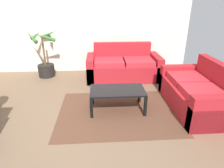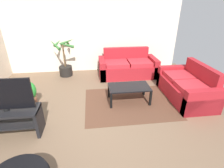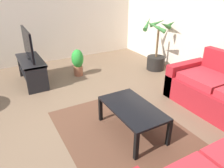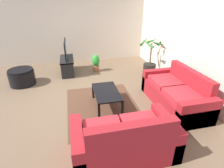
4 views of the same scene
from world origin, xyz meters
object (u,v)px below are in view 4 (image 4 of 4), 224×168
Objects in this scene: potted_palm at (150,61)px; potted_plant_small at (96,62)px; tv_stand at (67,64)px; ottoman at (22,77)px; coffee_table at (106,93)px; couch_loveseat at (125,141)px; tv at (66,49)px; couch_main at (175,94)px.

potted_palm reaches higher than potted_plant_small.
tv_stand is 1.01m from potted_plant_small.
tv_stand reaches higher than ottoman.
potted_plant_small reaches higher than coffee_table.
couch_loveseat is 1.64× the size of tv.
coffee_table is (2.46, 0.90, -0.50)m from tv.
couch_loveseat is (1.22, -1.67, -0.00)m from couch_main.
couch_main and couch_loveseat have the same top height.
ottoman is at bearing -90.40° from potted_palm.
tv reaches higher than coffee_table.
potted_palm reaches higher than couch_main.
couch_main reaches higher than coffee_table.
potted_plant_small is (-3.91, 0.11, 0.04)m from couch_loveseat.
couch_main is 1.13× the size of couch_loveseat.
tv reaches higher than couch_main.
couch_main is at bearing 42.77° from tv_stand.
potted_palm is (-3.32, 1.93, 0.13)m from couch_loveseat.
couch_loveseat is at bearing 34.06° from ottoman.
potted_palm reaches higher than coffee_table.
potted_palm is 4.20m from ottoman.
couch_main is 2.12m from potted_palm.
tv_stand is at bearing -167.38° from couch_loveseat.
couch_main is 2.07m from couch_loveseat.
couch_loveseat is 1.67× the size of coffee_table.
potted_plant_small reaches higher than tv_stand.
couch_loveseat is at bearing -53.83° from couch_main.
coffee_table is (-0.31, -1.66, 0.07)m from couch_main.
potted_plant_small reaches higher than ottoman.
ottoman is (-3.35, -2.27, -0.06)m from couch_loveseat.
ottoman is at bearing -118.41° from couch_main.
coffee_table is at bearing 20.08° from tv.
ottoman is (-2.13, -3.94, -0.06)m from couch_main.
ottoman is at bearing -145.94° from couch_loveseat.
couch_main is at bearing -7.11° from potted_palm.
potted_palm is 1.68× the size of ottoman.
potted_palm is at bearing 76.61° from tv.
ottoman is (0.64, -1.37, -0.10)m from tv_stand.
tv is (-2.77, -2.56, 0.56)m from couch_main.
tv is 2.93m from potted_palm.
potted_palm reaches higher than ottoman.
coffee_table is at bearing 51.38° from ottoman.
couch_main is 1.53× the size of potted_palm.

